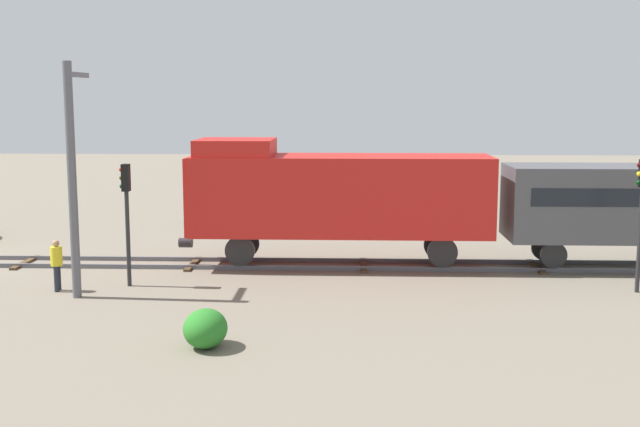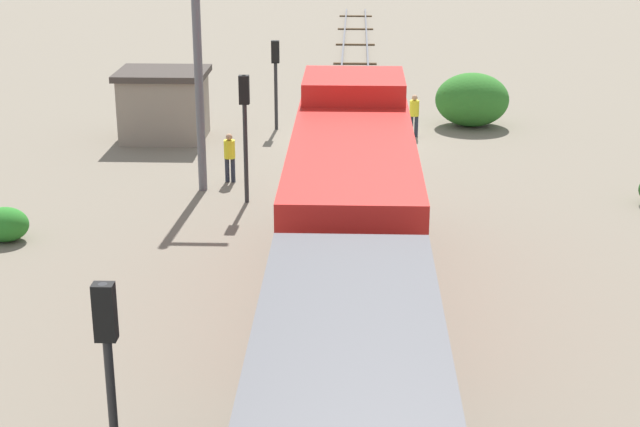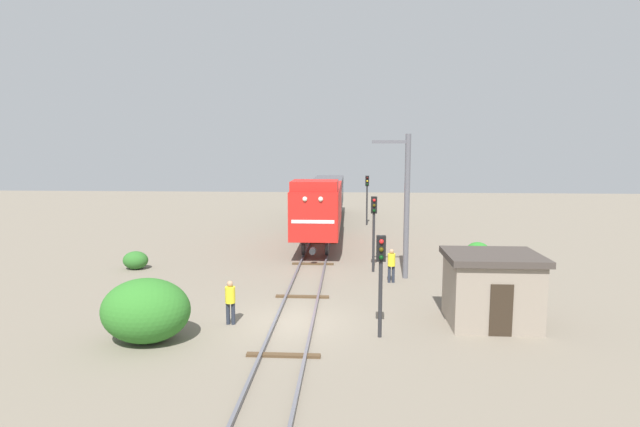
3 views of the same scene
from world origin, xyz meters
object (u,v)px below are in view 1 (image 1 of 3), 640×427
(locomotive, at_px, (335,193))
(worker_by_signal, at_px, (57,261))
(catenary_mast, at_px, (73,174))
(traffic_signal_mid, at_px, (126,202))

(locomotive, xyz_separation_m, worker_by_signal, (4.20, -8.98, -1.78))
(worker_by_signal, relative_size, catenary_mast, 0.23)
(worker_by_signal, bearing_deg, traffic_signal_mid, 141.49)
(traffic_signal_mid, distance_m, catenary_mast, 2.24)
(traffic_signal_mid, height_order, worker_by_signal, traffic_signal_mid)
(locomotive, height_order, catenary_mast, catenary_mast)
(traffic_signal_mid, relative_size, worker_by_signal, 2.42)
(worker_by_signal, bearing_deg, catenary_mast, 82.35)
(catenary_mast, bearing_deg, locomotive, 121.45)
(locomotive, xyz_separation_m, traffic_signal_mid, (3.40, -6.84, 0.09))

